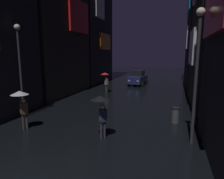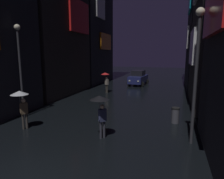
% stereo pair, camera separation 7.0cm
% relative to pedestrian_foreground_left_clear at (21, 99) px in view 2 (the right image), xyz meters
% --- Properties ---
extents(pedestrian_foreground_left_clear, '(0.90, 0.90, 2.12)m').
position_rel_pedestrian_foreground_left_clear_xyz_m(pedestrian_foreground_left_clear, '(0.00, 0.00, 0.00)').
color(pedestrian_foreground_left_clear, '#38332D').
rests_on(pedestrian_foreground_left_clear, ground).
extents(pedestrian_far_right_red, '(0.90, 0.90, 2.12)m').
position_rel_pedestrian_foreground_left_clear_xyz_m(pedestrian_far_right_red, '(0.76, 11.30, 0.00)').
color(pedestrian_far_right_red, '#38332D').
rests_on(pedestrian_far_right_red, ground).
extents(pedestrian_midstreet_left_black, '(0.90, 0.90, 2.12)m').
position_rel_pedestrian_foreground_left_clear_xyz_m(pedestrian_midstreet_left_black, '(4.40, 0.11, 0.00)').
color(pedestrian_midstreet_left_black, '#2D2D38').
rests_on(pedestrian_midstreet_left_black, ground).
extents(car_distant, '(2.52, 4.27, 1.92)m').
position_rel_pedestrian_foreground_left_clear_xyz_m(car_distant, '(3.08, 17.77, -0.74)').
color(car_distant, navy).
rests_on(car_distant, ground).
extents(streetlamp_right_near, '(0.36, 0.36, 5.86)m').
position_rel_pedestrian_foreground_left_clear_xyz_m(streetlamp_right_near, '(8.48, 0.89, 1.97)').
color(streetlamp_right_near, '#2D2D33').
rests_on(streetlamp_right_near, ground).
extents(streetlamp_left_near, '(0.36, 0.36, 5.76)m').
position_rel_pedestrian_foreground_left_clear_xyz_m(streetlamp_left_near, '(-1.52, 1.82, 1.91)').
color(streetlamp_left_near, '#2D2D33').
rests_on(streetlamp_left_near, ground).
extents(trash_bin, '(0.46, 0.46, 0.93)m').
position_rel_pedestrian_foreground_left_clear_xyz_m(trash_bin, '(7.78, 3.55, -1.20)').
color(trash_bin, '#3F3F47').
rests_on(trash_bin, ground).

